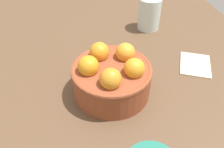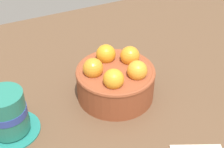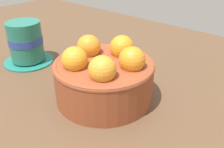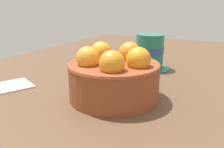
% 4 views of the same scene
% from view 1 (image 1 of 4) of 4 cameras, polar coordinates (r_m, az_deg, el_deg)
% --- Properties ---
extents(ground_plane, '(1.51, 0.88, 0.04)m').
position_cam_1_polar(ground_plane, '(0.51, -0.08, -5.92)').
color(ground_plane, brown).
extents(terracotta_bowl, '(0.16, 0.16, 0.10)m').
position_cam_1_polar(terracotta_bowl, '(0.47, -0.10, -0.63)').
color(terracotta_bowl, brown).
rests_on(terracotta_bowl, ground_plane).
extents(water_glass, '(0.07, 0.07, 0.09)m').
position_cam_1_polar(water_glass, '(0.70, 9.25, 14.58)').
color(water_glass, silver).
rests_on(water_glass, ground_plane).
extents(folded_napkin, '(0.11, 0.10, 0.01)m').
position_cam_1_polar(folded_napkin, '(0.60, 20.01, 2.33)').
color(folded_napkin, beige).
rests_on(folded_napkin, ground_plane).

